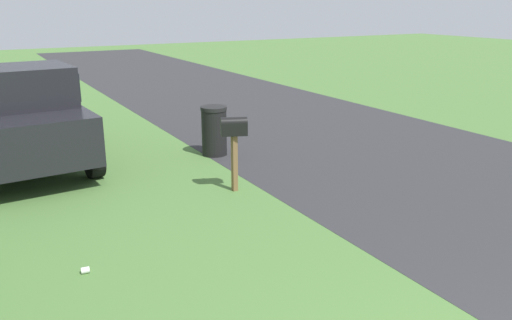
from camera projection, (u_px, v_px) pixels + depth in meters
The scene contains 5 objects.
road_asphalt at pixel (417, 166), 10.72m from camera, with size 60.00×6.92×0.01m, color #2D2D30.
mailbox at pixel (234, 133), 9.06m from camera, with size 0.35×0.50×1.34m.
pickup_truck at pixel (20, 114), 10.39m from camera, with size 4.95×2.49×2.09m.
trash_bin at pixel (214, 131), 11.40m from camera, with size 0.57×0.57×1.08m.
litter_cup_far_scatter at pixel (85, 270), 6.50m from camera, with size 0.08×0.08×0.10m, color white.
Camera 1 is at (-1.28, 3.51, 3.25)m, focal length 36.57 mm.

